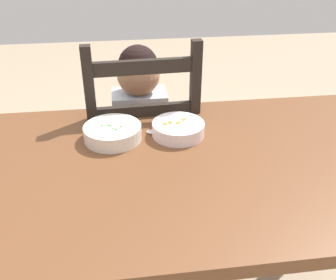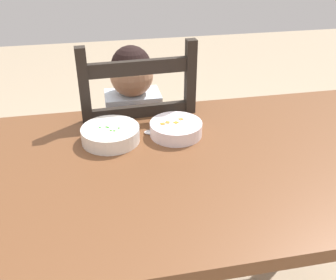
{
  "view_description": "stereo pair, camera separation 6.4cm",
  "coord_description": "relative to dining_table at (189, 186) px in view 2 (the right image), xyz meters",
  "views": [
    {
      "loc": [
        -0.2,
        -0.96,
        1.37
      ],
      "look_at": [
        -0.06,
        0.05,
        0.78
      ],
      "focal_mm": 41.45,
      "sensor_mm": 36.0,
      "label": 1
    },
    {
      "loc": [
        -0.26,
        -0.95,
        1.37
      ],
      "look_at": [
        -0.06,
        0.05,
        0.78
      ],
      "focal_mm": 41.45,
      "sensor_mm": 36.0,
      "label": 2
    }
  ],
  "objects": [
    {
      "name": "spoon",
      "position": [
        -0.07,
        0.19,
        0.1
      ],
      "size": [
        0.14,
        0.04,
        0.01
      ],
      "color": "silver",
      "rests_on": "dining_table"
    },
    {
      "name": "bowl_of_peas",
      "position": [
        -0.23,
        0.17,
        0.12
      ],
      "size": [
        0.19,
        0.19,
        0.05
      ],
      "color": "white",
      "rests_on": "dining_table"
    },
    {
      "name": "dining_chair",
      "position": [
        -0.12,
        0.46,
        -0.17
      ],
      "size": [
        0.44,
        0.44,
        1.01
      ],
      "color": "black",
      "rests_on": "ground"
    },
    {
      "name": "dining_table",
      "position": [
        0.0,
        0.0,
        0.0
      ],
      "size": [
        1.52,
        0.83,
        0.73
      ],
      "color": "brown",
      "rests_on": "ground"
    },
    {
      "name": "child_figure",
      "position": [
        -0.12,
        0.46,
        -0.01
      ],
      "size": [
        0.32,
        0.31,
        0.95
      ],
      "color": "silver",
      "rests_on": "ground"
    },
    {
      "name": "bowl_of_carrots",
      "position": [
        -0.01,
        0.17,
        0.12
      ],
      "size": [
        0.18,
        0.18,
        0.05
      ],
      "color": "white",
      "rests_on": "dining_table"
    }
  ]
}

